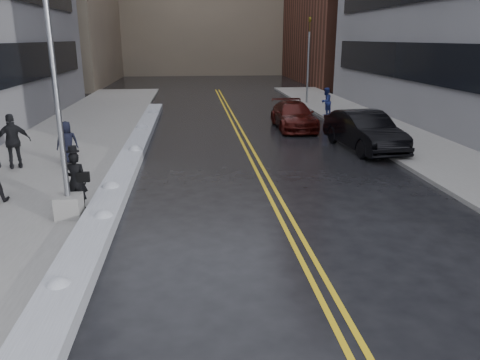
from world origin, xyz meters
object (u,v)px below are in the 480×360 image
object	(u,v)px
lamppost	(60,129)
car_maroon	(294,116)
pedestrian_c	(67,142)
fire_hydrant	(391,134)
car_black	(364,131)
pedestrian_d	(13,141)
pedestrian_east	(326,101)
traffic_signal	(308,57)
pedestrian_fedora	(76,181)

from	to	relation	value
lamppost	car_maroon	world-z (taller)	lamppost
lamppost	pedestrian_c	xyz separation A→B (m)	(-1.39, 5.77, -1.58)
pedestrian_c	car_maroon	bearing A→B (deg)	-162.10
fire_hydrant	car_black	size ratio (longest dim) A/B	0.14
pedestrian_d	car_black	bearing A→B (deg)	167.17
fire_hydrant	pedestrian_east	distance (m)	8.12
car_black	car_maroon	xyz separation A→B (m)	(-2.00, 5.29, -0.13)
fire_hydrant	traffic_signal	distance (m)	14.30
traffic_signal	pedestrian_east	bearing A→B (deg)	-92.52
pedestrian_east	pedestrian_d	bearing A→B (deg)	-6.38
traffic_signal	pedestrian_fedora	distance (m)	24.54
lamppost	pedestrian_d	size ratio (longest dim) A/B	3.81
pedestrian_d	car_maroon	size ratio (longest dim) A/B	0.41
traffic_signal	pedestrian_d	world-z (taller)	traffic_signal
traffic_signal	pedestrian_fedora	world-z (taller)	traffic_signal
pedestrian_fedora	car_maroon	bearing A→B (deg)	-127.66
pedestrian_d	car_maroon	world-z (taller)	pedestrian_d
traffic_signal	pedestrian_fedora	size ratio (longest dim) A/B	3.64
fire_hydrant	pedestrian_d	size ratio (longest dim) A/B	0.37
traffic_signal	car_black	size ratio (longest dim) A/B	1.18
lamppost	pedestrian_c	bearing A→B (deg)	103.57
pedestrian_d	car_black	size ratio (longest dim) A/B	0.39
car_black	pedestrian_east	bearing A→B (deg)	78.48
pedestrian_east	car_black	world-z (taller)	pedestrian_east
lamppost	fire_hydrant	distance (m)	14.81
pedestrian_c	car_maroon	distance (m)	12.32
lamppost	pedestrian_fedora	bearing A→B (deg)	80.04
pedestrian_c	car_black	xyz separation A→B (m)	(12.19, 1.62, -0.12)
pedestrian_fedora	traffic_signal	bearing A→B (deg)	-120.59
pedestrian_east	car_maroon	world-z (taller)	pedestrian_east
traffic_signal	car_maroon	distance (m)	10.16
car_maroon	fire_hydrant	bearing A→B (deg)	-52.67
fire_hydrant	traffic_signal	size ratio (longest dim) A/B	0.12
pedestrian_c	pedestrian_east	xyz separation A→B (m)	(12.93, 10.31, 0.03)
lamppost	pedestrian_east	distance (m)	19.85
pedestrian_c	lamppost	bearing A→B (deg)	87.34
pedestrian_c	traffic_signal	bearing A→B (deg)	-145.33
car_black	car_maroon	world-z (taller)	car_black
pedestrian_c	pedestrian_east	world-z (taller)	pedestrian_east
traffic_signal	pedestrian_c	size ratio (longest dim) A/B	3.71
pedestrian_fedora	lamppost	bearing A→B (deg)	78.08
lamppost	pedestrian_d	xyz separation A→B (m)	(-3.14, 5.26, -1.38)
pedestrian_east	car_black	bearing A→B (deg)	42.37
lamppost	pedestrian_c	size ratio (longest dim) A/B	4.72
lamppost	pedestrian_fedora	xyz separation A→B (m)	(0.10, 0.57, -1.56)
pedestrian_east	car_maroon	size ratio (longest dim) A/B	0.35
pedestrian_d	car_maroon	distance (m)	14.06
pedestrian_fedora	car_maroon	xyz separation A→B (m)	(8.70, 12.11, -0.27)
pedestrian_c	pedestrian_d	size ratio (longest dim) A/B	0.81
lamppost	pedestrian_d	distance (m)	6.28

